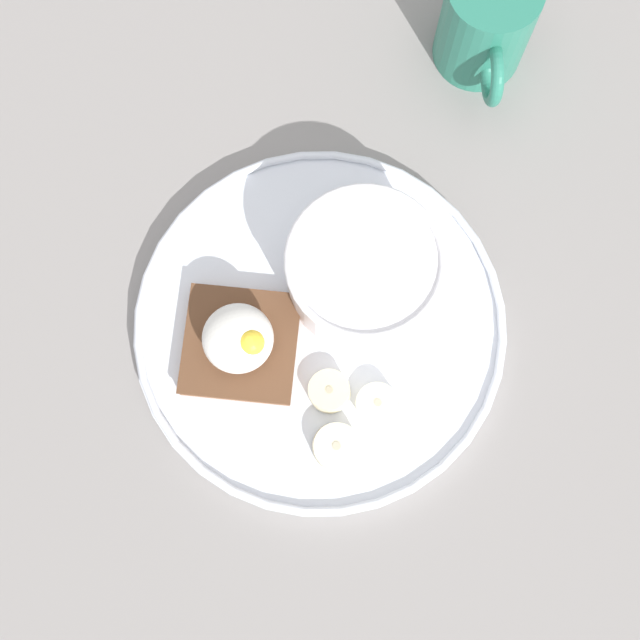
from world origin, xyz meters
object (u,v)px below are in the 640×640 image
object	(u,v)px
poached_egg	(239,339)
banana_slice_front	(329,391)
coffee_mug	(487,24)
banana_slice_back	(336,446)
toast_slice	(241,345)
banana_slice_left	(377,403)
oatmeal_bowl	(364,270)

from	to	relation	value
poached_egg	banana_slice_front	world-z (taller)	poached_egg
coffee_mug	banana_slice_back	bearing A→B (deg)	-105.06
toast_slice	banana_slice_back	distance (cm)	10.19
banana_slice_front	banana_slice_left	world-z (taller)	banana_slice_front
banana_slice_front	banana_slice_left	bearing A→B (deg)	-9.29
banana_slice_back	coffee_mug	distance (cm)	33.99
banana_slice_front	banana_slice_back	bearing A→B (deg)	-78.10
poached_egg	coffee_mug	bearing A→B (deg)	57.87
banana_slice_front	coffee_mug	distance (cm)	30.48
banana_slice_left	coffee_mug	distance (cm)	30.13
banana_slice_left	banana_slice_back	world-z (taller)	same
banana_slice_front	banana_slice_back	world-z (taller)	banana_slice_front
banana_slice_front	banana_slice_left	xyz separation A→B (cm)	(3.55, -0.58, -0.09)
oatmeal_bowl	toast_slice	xyz separation A→B (cm)	(-8.53, -5.89, -1.96)
banana_slice_left	coffee_mug	size ratio (longest dim) A/B	0.41
oatmeal_bowl	banana_slice_back	xyz separation A→B (cm)	(-0.92, -12.67, -2.11)
poached_egg	coffee_mug	world-z (taller)	coffee_mug
banana_slice_back	oatmeal_bowl	bearing A→B (deg)	85.83
oatmeal_bowl	banana_slice_left	distance (cm)	9.74
toast_slice	poached_egg	xyz separation A→B (cm)	(0.10, -0.04, 2.35)
banana_slice_back	poached_egg	bearing A→B (deg)	138.03
poached_egg	oatmeal_bowl	bearing A→B (deg)	35.11
banana_slice_back	coffee_mug	xyz separation A→B (cm)	(8.80, 32.70, 2.89)
toast_slice	banana_slice_left	world-z (taller)	same
toast_slice	coffee_mug	xyz separation A→B (cm)	(16.40, 25.92, 2.74)
poached_egg	banana_slice_back	bearing A→B (deg)	-41.97
banana_slice_front	coffee_mug	xyz separation A→B (cm)	(9.62, 28.78, 2.81)
coffee_mug	oatmeal_bowl	bearing A→B (deg)	-111.46
oatmeal_bowl	banana_slice_left	bearing A→B (deg)	-79.08
toast_slice	poached_egg	size ratio (longest dim) A/B	1.64
poached_egg	banana_slice_back	size ratio (longest dim) A/B	1.06
poached_egg	coffee_mug	size ratio (longest dim) A/B	0.48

